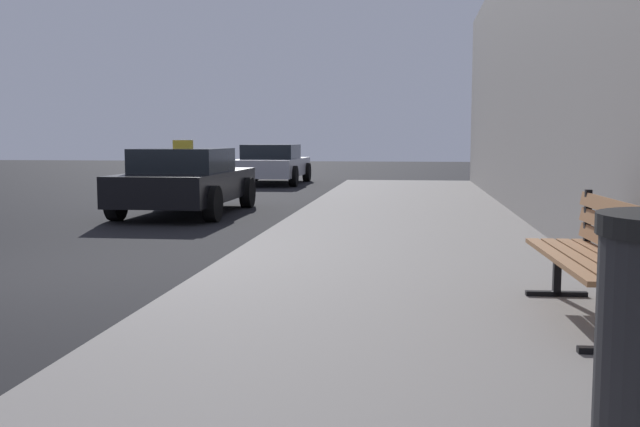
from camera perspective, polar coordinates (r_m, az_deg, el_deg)
The scene contains 5 objects.
ground_plane at distance 8.36m, azimuth -22.07°, elevation -4.58°, with size 80.00×80.00×0.00m, color black.
sidewalk at distance 7.29m, azimuth 6.62°, elevation -5.07°, with size 4.00×32.00×0.15m, color gray.
bench at distance 5.55m, azimuth 21.00°, elevation -2.68°, with size 0.57×1.90×0.89m.
car_black at distance 14.37m, azimuth -10.43°, elevation 2.55°, with size 1.99×4.25×1.43m.
car_silver at distance 23.66m, azimuth -3.75°, elevation 3.90°, with size 2.05×4.36×1.27m.
Camera 1 is at (4.07, -7.16, 1.45)m, focal length 40.87 mm.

